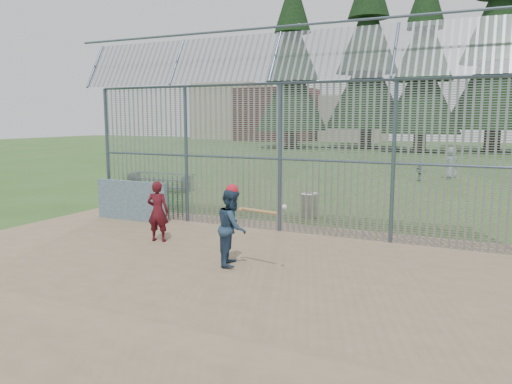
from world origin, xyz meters
The scene contains 13 objects.
ground centered at (0.00, 0.00, 0.00)m, with size 120.00×120.00×0.00m, color #2D511E.
dirt_infield centered at (0.00, -0.50, 0.01)m, with size 14.00×10.00×0.02m, color #756047.
dugout_wall centered at (-4.60, 2.90, 0.62)m, with size 2.50×0.12×1.20m, color #38566B.
batter centered at (0.34, 0.14, 0.83)m, with size 0.78×0.61×1.62m, color navy.
onlooker centered at (-2.30, 1.12, 0.78)m, with size 0.56×0.36×1.52m, color maroon.
bg_kid_standing centered at (3.29, 18.25, 0.81)m, with size 0.79×0.52×1.62m, color gray.
bg_kid_seated centered at (2.00, 16.59, 0.49)m, with size 0.57×0.24×0.97m, color slate.
batting_gear centered at (0.50, 0.09, 1.54)m, with size 1.51×0.55×0.54m.
trash_can centered at (0.06, 5.78, 0.38)m, with size 0.56×0.56×0.82m.
bleacher centered at (-7.78, 8.64, 0.41)m, with size 3.00×0.95×0.72m.
backstop_fence centered at (1.81, 3.43, 2.36)m, with size 20.09×0.81×5.30m.
conifer_row centered at (1.93, 41.51, 10.83)m, with size 38.48×12.26×20.20m.
distant_buildings centered at (-23.18, 56.49, 3.60)m, with size 26.50×10.50×8.00m.
Camera 1 is at (5.19, -8.89, 3.10)m, focal length 35.00 mm.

